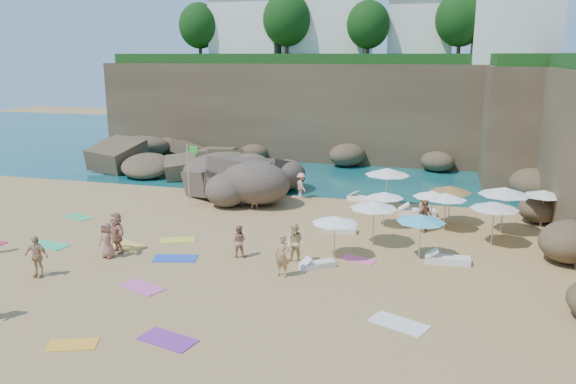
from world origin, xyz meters
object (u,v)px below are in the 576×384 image
(rock_outcrop, at_px, (239,195))
(person_stand_3, at_px, (424,216))
(parasol_0, at_px, (387,172))
(lounger_0, at_px, (417,212))
(person_stand_1, at_px, (239,241))
(person_stand_4, at_px, (423,208))
(flag_pole, at_px, (190,167))
(parasol_2, at_px, (446,196))
(person_stand_2, at_px, (301,186))
(person_stand_5, at_px, (254,198))
(parasol_1, at_px, (433,194))

(rock_outcrop, bearing_deg, person_stand_3, -21.26)
(parasol_0, distance_m, lounger_0, 2.84)
(person_stand_1, xyz_separation_m, person_stand_4, (7.61, 7.76, 0.01))
(rock_outcrop, height_order, flag_pole, flag_pole)
(flag_pole, height_order, lounger_0, flag_pole)
(parasol_0, xyz_separation_m, person_stand_4, (2.17, -1.92, -1.50))
(parasol_2, xyz_separation_m, person_stand_4, (-1.10, 1.30, -1.06))
(person_stand_4, bearing_deg, rock_outcrop, -149.28)
(person_stand_2, height_order, person_stand_3, person_stand_3)
(parasol_2, relative_size, person_stand_2, 1.28)
(person_stand_1, relative_size, person_stand_5, 1.00)
(flag_pole, bearing_deg, lounger_0, 7.01)
(parasol_0, bearing_deg, person_stand_3, -58.65)
(person_stand_1, distance_m, person_stand_2, 10.85)
(flag_pole, bearing_deg, parasol_0, 11.70)
(rock_outcrop, height_order, person_stand_2, person_stand_2)
(rock_outcrop, distance_m, person_stand_5, 3.69)
(parasol_0, height_order, person_stand_1, parasol_0)
(person_stand_3, height_order, person_stand_5, person_stand_3)
(person_stand_1, height_order, person_stand_2, person_stand_2)
(flag_pole, xyz_separation_m, person_stand_4, (13.37, 0.40, -1.61))
(parasol_2, bearing_deg, parasol_1, 142.72)
(parasol_0, distance_m, person_stand_5, 7.77)
(parasol_1, distance_m, person_stand_4, 1.35)
(flag_pole, relative_size, person_stand_5, 2.53)
(flag_pole, bearing_deg, person_stand_1, -51.96)
(lounger_0, distance_m, person_stand_5, 9.23)
(flag_pole, distance_m, parasol_1, 13.82)
(person_stand_5, bearing_deg, flag_pole, -178.48)
(person_stand_4, bearing_deg, person_stand_3, -42.36)
(person_stand_3, bearing_deg, lounger_0, 45.91)
(person_stand_4, bearing_deg, parasol_0, -177.63)
(parasol_2, bearing_deg, person_stand_5, 174.40)
(lounger_0, xyz_separation_m, person_stand_3, (0.50, -3.05, 0.68))
(rock_outcrop, distance_m, person_stand_2, 4.11)
(parasol_0, relative_size, person_stand_3, 1.54)
(person_stand_2, xyz_separation_m, person_stand_4, (7.54, -3.09, -0.07))
(person_stand_2, xyz_separation_m, person_stand_5, (-1.93, -3.35, -0.08))
(flag_pole, xyz_separation_m, person_stand_1, (5.76, -7.36, -1.62))
(rock_outcrop, xyz_separation_m, lounger_0, (11.18, -1.50, 0.16))
(person_stand_1, xyz_separation_m, person_stand_3, (7.73, 5.91, 0.11))
(flag_pole, height_order, person_stand_1, flag_pole)
(parasol_2, relative_size, person_stand_3, 1.24)
(parasol_1, relative_size, person_stand_5, 1.38)
(parasol_0, bearing_deg, rock_outcrop, 175.27)
(lounger_0, xyz_separation_m, person_stand_4, (0.38, -1.20, 0.58))
(parasol_2, bearing_deg, lounger_0, 120.62)
(person_stand_2, relative_size, person_stand_3, 0.96)
(person_stand_2, bearing_deg, person_stand_3, -159.88)
(parasol_1, height_order, person_stand_1, parasol_1)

